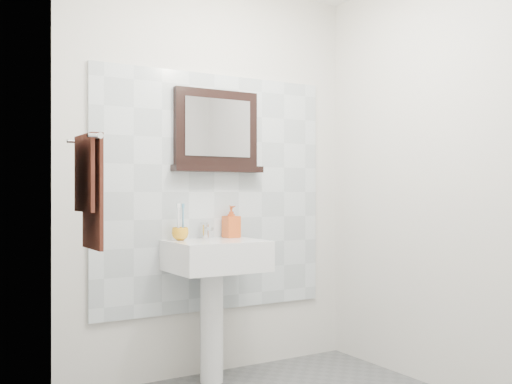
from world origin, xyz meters
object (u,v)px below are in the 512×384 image
soap_dispenser (231,222)px  hand_towel (89,183)px  pedestal_sink (215,271)px  framed_mirror (216,133)px  toothbrush_cup (180,234)px

soap_dispenser → hand_towel: size_ratio=0.37×
pedestal_sink → framed_mirror: framed_mirror is taller
toothbrush_cup → framed_mirror: 0.69m
soap_dispenser → framed_mirror: bearing=150.9°
toothbrush_cup → soap_dispenser: size_ratio=0.49×
toothbrush_cup → hand_towel: (-0.66, -0.43, 0.30)m
hand_towel → pedestal_sink: bearing=20.9°
toothbrush_cup → hand_towel: bearing=-147.0°
pedestal_sink → toothbrush_cup: pedestal_sink is taller
pedestal_sink → soap_dispenser: bearing=37.3°
soap_dispenser → pedestal_sink: bearing=-144.2°
soap_dispenser → framed_mirror: framed_mirror is taller
toothbrush_cup → hand_towel: size_ratio=0.18×
pedestal_sink → hand_towel: hand_towel is taller
pedestal_sink → toothbrush_cup: bearing=149.1°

